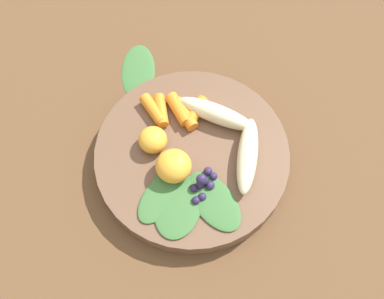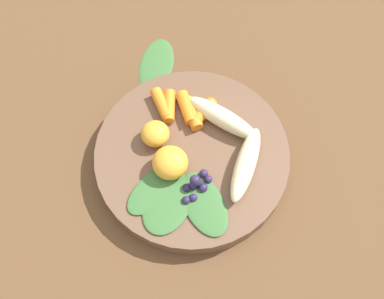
{
  "view_description": "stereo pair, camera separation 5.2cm",
  "coord_description": "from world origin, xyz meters",
  "px_view_note": "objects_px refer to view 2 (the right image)",
  "views": [
    {
      "loc": [
        -0.07,
        0.29,
        0.66
      ],
      "look_at": [
        0.0,
        0.0,
        0.04
      ],
      "focal_mm": 45.49,
      "sensor_mm": 36.0,
      "label": 1
    },
    {
      "loc": [
        -0.12,
        0.27,
        0.66
      ],
      "look_at": [
        0.0,
        0.0,
        0.04
      ],
      "focal_mm": 45.49,
      "sensor_mm": 36.0,
      "label": 2
    }
  ],
  "objects_px": {
    "orange_segment_near": "(170,163)",
    "banana_peeled_left": "(223,118)",
    "banana_peeled_right": "(246,164)",
    "bowl": "(192,157)",
    "kale_leaf_stray": "(156,64)"
  },
  "relations": [
    {
      "from": "orange_segment_near",
      "to": "banana_peeled_left",
      "type": "bearing_deg",
      "value": -112.44
    },
    {
      "from": "banana_peeled_left",
      "to": "banana_peeled_right",
      "type": "height_order",
      "value": "same"
    },
    {
      "from": "orange_segment_near",
      "to": "kale_leaf_stray",
      "type": "xyz_separation_m",
      "value": [
        0.1,
        -0.17,
        -0.05
      ]
    },
    {
      "from": "bowl",
      "to": "banana_peeled_right",
      "type": "bearing_deg",
      "value": -175.25
    },
    {
      "from": "banana_peeled_left",
      "to": "banana_peeled_right",
      "type": "distance_m",
      "value": 0.08
    },
    {
      "from": "bowl",
      "to": "orange_segment_near",
      "type": "distance_m",
      "value": 0.05
    },
    {
      "from": "banana_peeled_left",
      "to": "banana_peeled_right",
      "type": "xyz_separation_m",
      "value": [
        -0.06,
        0.06,
        0.0
      ]
    },
    {
      "from": "banana_peeled_right",
      "to": "orange_segment_near",
      "type": "bearing_deg",
      "value": 108.19
    },
    {
      "from": "banana_peeled_right",
      "to": "orange_segment_near",
      "type": "relative_size",
      "value": 2.35
    },
    {
      "from": "orange_segment_near",
      "to": "kale_leaf_stray",
      "type": "relative_size",
      "value": 0.47
    },
    {
      "from": "bowl",
      "to": "orange_segment_near",
      "type": "bearing_deg",
      "value": 62.08
    },
    {
      "from": "orange_segment_near",
      "to": "kale_leaf_stray",
      "type": "bearing_deg",
      "value": -58.8
    },
    {
      "from": "banana_peeled_left",
      "to": "orange_segment_near",
      "type": "xyz_separation_m",
      "value": [
        0.04,
        0.1,
        0.0
      ]
    },
    {
      "from": "orange_segment_near",
      "to": "bowl",
      "type": "bearing_deg",
      "value": -117.92
    },
    {
      "from": "banana_peeled_right",
      "to": "kale_leaf_stray",
      "type": "height_order",
      "value": "banana_peeled_right"
    }
  ]
}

